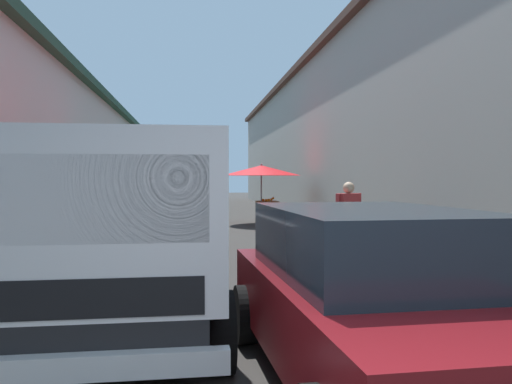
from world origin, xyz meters
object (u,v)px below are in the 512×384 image
fruit_stall_near_right (127,166)px  fruit_stall_far_left (262,177)px  hatchback_car (374,297)px  fruit_stall_near_left (150,182)px  delivery_truck (125,246)px  vendor_by_crates (186,209)px  vendor_in_shade (349,218)px  parked_scooter (367,249)px

fruit_stall_near_right → fruit_stall_far_left: bearing=-20.0°
fruit_stall_far_left → hatchback_car: 15.06m
fruit_stall_far_left → fruit_stall_near_left: bearing=152.4°
fruit_stall_near_right → hatchback_car: size_ratio=0.61×
fruit_stall_near_left → delivery_truck: 7.19m
fruit_stall_far_left → fruit_stall_near_right: 10.62m
delivery_truck → vendor_by_crates: size_ratio=3.19×
vendor_in_shade → fruit_stall_near_right: bearing=99.5°
hatchback_car → delivery_truck: bearing=62.2°
fruit_stall_near_right → vendor_by_crates: 4.92m
fruit_stall_far_left → fruit_stall_near_left: fruit_stall_far_left is taller
vendor_by_crates → delivery_truck: bearing=176.8°
hatchback_car → vendor_by_crates: (9.74, 1.63, 0.15)m
hatchback_car → delivery_truck: 2.41m
hatchback_car → vendor_by_crates: 9.87m
fruit_stall_near_left → delivery_truck: fruit_stall_near_left is taller
hatchback_car → vendor_by_crates: vendor_by_crates is taller
fruit_stall_far_left → parked_scooter: 10.22m
fruit_stall_far_left → vendor_by_crates: fruit_stall_far_left is taller
fruit_stall_near_left → delivery_truck: size_ratio=0.50×
fruit_stall_far_left → delivery_truck: (-13.87, 3.20, -0.69)m
fruit_stall_far_left → hatchback_car: size_ratio=0.72×
parked_scooter → fruit_stall_near_right: bearing=87.8°
fruit_stall_near_left → hatchback_car: size_ratio=0.62×
vendor_by_crates → parked_scooter: (-4.88, -3.22, -0.44)m
hatchback_car → fruit_stall_near_left: bearing=16.3°
hatchback_car → vendor_in_shade: (5.69, -1.51, 0.20)m
fruit_stall_near_right → parked_scooter: fruit_stall_near_right is taller
hatchback_car → parked_scooter: hatchback_car is taller
fruit_stall_far_left → vendor_in_shade: bearing=-177.4°
fruit_stall_far_left → vendor_in_shade: fruit_stall_far_left is taller
fruit_stall_near_right → hatchback_car: fruit_stall_near_right is taller
hatchback_car → fruit_stall_far_left: bearing=-4.1°
fruit_stall_near_left → fruit_stall_near_right: 3.28m
parked_scooter → vendor_by_crates: bearing=33.4°
fruit_stall_far_left → vendor_in_shade: 9.34m
fruit_stall_near_right → hatchback_car: bearing=-153.0°
fruit_stall_far_left → vendor_by_crates: 5.97m
fruit_stall_far_left → parked_scooter: bearing=-177.1°
delivery_truck → vendor_in_shade: delivery_truck is taller
fruit_stall_near_left → fruit_stall_near_right: size_ratio=1.01×
fruit_stall_far_left → vendor_by_crates: (-5.25, 2.71, -0.84)m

